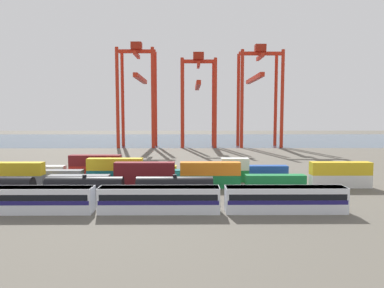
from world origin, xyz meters
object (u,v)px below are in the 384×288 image
Objects in this scene: shipping_container_2 at (79,181)px; gantry_crane_central at (198,91)px; gantry_crane_west at (138,85)px; shipping_container_17 at (40,171)px; shipping_container_5 at (210,181)px; gantry_crane_east at (258,86)px; shipping_container_18 at (95,171)px; freight_tank_row at (85,188)px; shipping_container_20 at (151,171)px; shipping_container_12 at (115,176)px; passenger_train at (159,198)px; shipping_container_0 at (14,182)px; shipping_container_7 at (275,181)px.

gantry_crane_central is (26.56, 93.16, 24.56)m from shipping_container_2.
shipping_container_17 is at bearing -98.49° from gantry_crane_west.
shipping_container_5 is 0.26× the size of gantry_crane_east.
gantry_crane_central is at bearing 179.97° from gantry_crane_east.
gantry_crane_west is at bearing 81.51° from shipping_container_17.
shipping_container_18 is 0.25× the size of gantry_crane_west.
gantry_crane_east is at bearing 63.86° from freight_tank_row.
shipping_container_2 is at bearing -120.43° from gantry_crane_east.
shipping_container_17 and shipping_container_20 have the same top height.
shipping_container_2 is at bearing -43.35° from shipping_container_17.
shipping_container_12 is at bearing 83.81° from freight_tank_row.
shipping_container_5 is 1.00× the size of shipping_container_20.
passenger_train reaches higher than shipping_container_0.
passenger_train reaches higher than shipping_container_17.
shipping_container_2 is 0.26× the size of gantry_crane_east.
gantry_crane_west is 28.27m from gantry_crane_central.
shipping_container_0 is 1.00× the size of shipping_container_20.
gantry_crane_east reaches higher than shipping_container_7.
shipping_container_2 is at bearing 112.62° from freight_tank_row.
freight_tank_row is 24.42m from shipping_container_20.
gantry_crane_central is (13.43, 80.40, 24.56)m from shipping_container_20.
shipping_container_7 is at bearing 0.00° from shipping_container_0.
shipping_container_20 is (7.23, 6.38, 0.00)m from shipping_container_12.
shipping_container_2 is 1.00× the size of shipping_container_17.
shipping_container_0 is at bearing -88.75° from shipping_container_17.
freight_tank_row is at bearing -96.19° from shipping_container_12.
passenger_train reaches higher than shipping_container_12.
gantry_crane_east is at bearing 49.67° from shipping_container_17.
shipping_container_7 is at bearing 0.00° from shipping_container_2.
shipping_container_17 is at bearing -130.33° from gantry_crane_east.
shipping_container_17 is 1.00× the size of shipping_container_18.
shipping_container_2 is (13.24, 0.00, 0.00)m from shipping_container_0.
gantry_crane_west reaches higher than shipping_container_12.
shipping_container_20 is (-4.58, 30.51, -0.84)m from passenger_train.
freight_tank_row is at bearing -164.42° from shipping_container_7.
shipping_container_2 and shipping_container_7 have the same top height.
shipping_container_20 is 0.25× the size of gantry_crane_west.
shipping_container_5 is 1.00× the size of shipping_container_7.
shipping_container_5 is 1.00× the size of shipping_container_17.
shipping_container_5 is 100.99m from gantry_crane_east.
gantry_crane_west is (-1.40, 79.97, 27.10)m from shipping_container_18.
gantry_crane_central reaches higher than shipping_container_2.
shipping_container_2 is at bearing 134.94° from passenger_train.
passenger_train is 1.21× the size of gantry_crane_east.
gantry_crane_west is at bearing 106.84° from shipping_container_5.
freight_tank_row is at bearing -102.27° from gantry_crane_central.
freight_tank_row is 1.03× the size of gantry_crane_central.
gantry_crane_east is at bearing 80.86° from shipping_container_7.
gantry_crane_west is 1.10× the size of gantry_crane_central.
passenger_train is 26.88m from shipping_container_12.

